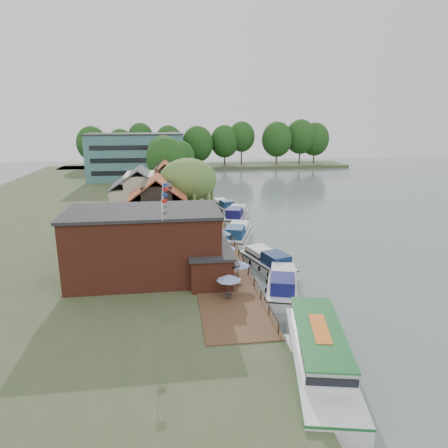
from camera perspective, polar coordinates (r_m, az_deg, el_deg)
name	(u,v)px	position (r m, az deg, el deg)	size (l,w,h in m)	color
ground	(291,275)	(46.14, 9.51, -7.16)	(260.00, 260.00, 0.00)	slate
land_bank	(81,210)	(79.37, -19.81, 1.89)	(50.00, 140.00, 1.00)	#384728
quay_deck	(211,242)	(53.50, -1.84, -2.64)	(6.00, 50.00, 0.10)	#47301E
quay_rail	(231,237)	(54.17, 0.95, -1.91)	(0.20, 49.00, 1.00)	black
pub	(164,243)	(41.68, -8.53, -2.74)	(20.00, 11.00, 7.30)	maroon
hotel_block	(136,156)	(111.55, -12.42, 9.41)	(25.40, 12.40, 12.30)	#38666B
cottage_a	(158,207)	(56.06, -9.44, 2.42)	(8.60, 7.60, 8.50)	black
cottage_b	(141,194)	(66.02, -11.84, 4.18)	(9.60, 8.60, 8.50)	beige
cottage_c	(166,185)	(74.71, -8.32, 5.57)	(7.60, 7.60, 8.50)	black
willow	(188,193)	(60.81, -5.11, 4.46)	(8.60, 8.60, 10.43)	#476B2D
umbrella_0	(229,287)	(36.80, 0.67, -8.95)	(2.26, 2.26, 2.38)	navy
umbrella_1	(238,272)	(40.22, 2.02, -6.82)	(2.36, 2.36, 2.38)	#1B3397
umbrella_2	(222,263)	(42.55, -0.23, -5.57)	(2.17, 2.17, 2.38)	#1A1C93
umbrella_3	(226,254)	(45.30, 0.24, -4.28)	(2.33, 2.33, 2.38)	navy
umbrella_4	(222,246)	(47.94, -0.30, -3.18)	(2.17, 2.17, 2.38)	navy
umbrella_5	(223,239)	(50.74, -0.09, -2.15)	(2.01, 2.01, 2.38)	navy
cruiser_0	(283,281)	(40.97, 8.36, -8.13)	(3.31, 10.25, 2.50)	silver
cruiser_1	(267,259)	(47.11, 6.17, -4.96)	(3.27, 10.10, 2.46)	white
cruiser_2	(237,232)	(57.34, 1.89, -1.15)	(3.47, 10.72, 2.63)	silver
cruiser_3	(236,213)	(68.59, 1.76, 1.55)	(3.51, 10.85, 2.67)	silver
cruiser_4	(223,205)	(76.46, -0.08, 2.79)	(3.03, 9.37, 2.25)	white
tour_boat	(320,352)	(29.73, 13.57, -17.36)	(3.89, 13.78, 3.01)	silver
swan	(293,328)	(34.83, 9.81, -14.45)	(0.44, 0.44, 0.44)	white
bank_tree_0	(167,168)	(83.48, -8.22, 7.95)	(8.04, 8.04, 12.57)	#143811
bank_tree_1	(164,164)	(89.33, -8.56, 8.41)	(7.25, 7.25, 12.64)	#143811
bank_tree_2	(180,163)	(99.64, -6.27, 8.65)	(7.04, 7.04, 10.95)	#143811
bank_tree_3	(165,155)	(120.60, -8.45, 9.78)	(7.17, 7.17, 11.47)	#143811
bank_tree_4	(174,151)	(126.84, -7.19, 10.24)	(6.29, 6.29, 12.24)	#143811
bank_tree_5	(169,147)	(133.69, -7.88, 10.83)	(8.63, 8.63, 13.98)	#143811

